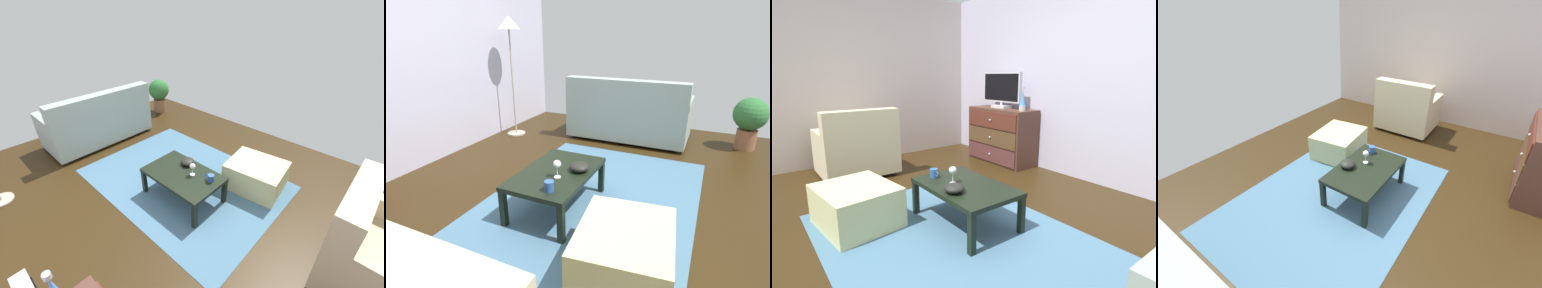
{
  "view_description": "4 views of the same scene",
  "coord_description": "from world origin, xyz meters",
  "views": [
    {
      "loc": [
        -1.73,
        1.69,
        2.15
      ],
      "look_at": [
        -0.14,
        -0.02,
        0.79
      ],
      "focal_mm": 22.58,
      "sensor_mm": 36.0,
      "label": 1
    },
    {
      "loc": [
        -2.17,
        -1.13,
        1.53
      ],
      "look_at": [
        -0.09,
        -0.18,
        0.67
      ],
      "focal_mm": 28.07,
      "sensor_mm": 36.0,
      "label": 2
    },
    {
      "loc": [
        1.94,
        -1.47,
        1.31
      ],
      "look_at": [
        -0.21,
        0.16,
        0.7
      ],
      "focal_mm": 27.79,
      "sensor_mm": 36.0,
      "label": 3
    },
    {
      "loc": [
        1.92,
        1.21,
        1.98
      ],
      "look_at": [
        0.02,
        -0.11,
        0.66
      ],
      "focal_mm": 23.1,
      "sensor_mm": 36.0,
      "label": 4
    }
  ],
  "objects": [
    {
      "name": "ground_plane",
      "position": [
        0.0,
        0.0,
        -0.03
      ],
      "size": [
        5.98,
        4.53,
        0.05
      ],
      "primitive_type": "cube",
      "color": "black"
    },
    {
      "name": "wall_accent_rear",
      "position": [
        0.0,
        2.02,
        1.3
      ],
      "size": [
        5.98,
        0.12,
        2.6
      ],
      "primitive_type": "cube",
      "color": "#B8B4CA",
      "rests_on": "ground_plane"
    },
    {
      "name": "area_rug",
      "position": [
        0.2,
        -0.2,
        0.0
      ],
      "size": [
        2.6,
        1.9,
        0.01
      ],
      "primitive_type": "cube",
      "color": "#426781",
      "rests_on": "ground_plane"
    },
    {
      "name": "coffee_table",
      "position": [
        -0.05,
        0.05,
        0.32
      ],
      "size": [
        0.93,
        0.6,
        0.37
      ],
      "color": "black",
      "rests_on": "ground_plane"
    },
    {
      "name": "wine_glass",
      "position": [
        -0.16,
        -0.01,
        0.48
      ],
      "size": [
        0.07,
        0.07,
        0.16
      ],
      "color": "silver",
      "rests_on": "coffee_table"
    },
    {
      "name": "mug",
      "position": [
        -0.39,
        -0.07,
        0.41
      ],
      "size": [
        0.11,
        0.08,
        0.08
      ],
      "color": "#2E569B",
      "rests_on": "coffee_table"
    },
    {
      "name": "bowl_decorative",
      "position": [
        0.04,
        -0.13,
        0.41
      ],
      "size": [
        0.17,
        0.17,
        0.08
      ],
      "primitive_type": "ellipsoid",
      "color": "black",
      "rests_on": "coffee_table"
    },
    {
      "name": "couch_large",
      "position": [
        2.08,
        -0.01,
        0.36
      ],
      "size": [
        0.85,
        1.72,
        0.93
      ],
      "color": "#332319",
      "rests_on": "ground_plane"
    },
    {
      "name": "ottoman",
      "position": [
        -0.61,
        -0.75,
        0.18
      ],
      "size": [
        0.77,
        0.68,
        0.36
      ],
      "primitive_type": "cube",
      "rotation": [
        0.0,
        0.0,
        0.12
      ],
      "color": "#C6C789",
      "rests_on": "ground_plane"
    },
    {
      "name": "standing_lamp",
      "position": [
        1.56,
        1.66,
        1.5
      ],
      "size": [
        0.32,
        0.32,
        1.75
      ],
      "color": "#A59E8C",
      "rests_on": "ground_plane"
    },
    {
      "name": "potted_plant",
      "position": [
        2.34,
        -1.61,
        0.43
      ],
      "size": [
        0.44,
        0.44,
        0.72
      ],
      "color": "brown",
      "rests_on": "ground_plane"
    }
  ]
}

